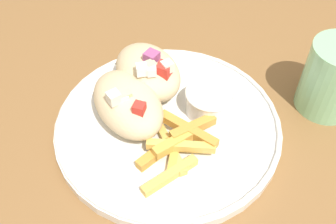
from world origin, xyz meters
TOP-DOWN VIEW (x-y plane):
  - table at (0.00, 0.00)m, footprint 1.47×1.47m
  - plate at (-0.02, 0.01)m, footprint 0.30×0.30m
  - pita_sandwich_near at (-0.06, -0.03)m, footprint 0.13×0.09m
  - pita_sandwich_far at (-0.09, 0.02)m, footprint 0.12×0.09m
  - fries_pile at (0.02, -0.01)m, footprint 0.09×0.13m
  - sauce_ramekin at (-0.01, 0.06)m, footprint 0.07×0.07m
  - water_glass at (0.06, 0.21)m, footprint 0.08×0.08m

SIDE VIEW (x-z plane):
  - table at x=0.00m, z-range 0.30..1.01m
  - plate at x=-0.02m, z-range 0.71..0.73m
  - fries_pile at x=0.02m, z-range 0.72..0.75m
  - sauce_ramekin at x=-0.01m, z-range 0.73..0.76m
  - pita_sandwich_near at x=-0.06m, z-range 0.72..0.78m
  - pita_sandwich_far at x=-0.09m, z-range 0.72..0.79m
  - water_glass at x=0.06m, z-range 0.70..0.81m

